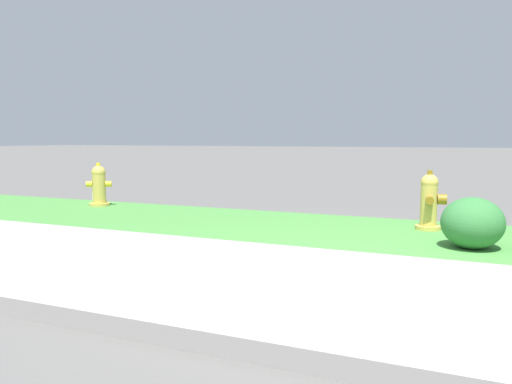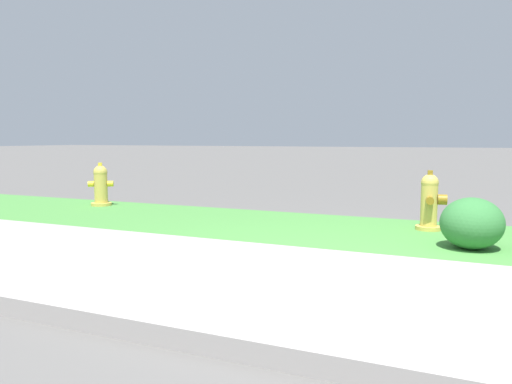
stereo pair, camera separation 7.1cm
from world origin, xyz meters
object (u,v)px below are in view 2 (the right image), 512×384
(fire_hydrant_far_end, at_px, (430,202))
(small_white_dog, at_px, (100,187))
(fire_hydrant_across_street, at_px, (101,185))
(shrub_bush_mid_verge, at_px, (472,223))

(fire_hydrant_far_end, distance_m, small_white_dog, 5.39)
(fire_hydrant_across_street, height_order, shrub_bush_mid_verge, fire_hydrant_across_street)
(small_white_dog, bearing_deg, fire_hydrant_far_end, 33.35)
(fire_hydrant_far_end, relative_size, small_white_dog, 1.71)
(fire_hydrant_far_end, bearing_deg, fire_hydrant_across_street, -99.04)
(fire_hydrant_far_end, bearing_deg, small_white_dog, -103.67)
(fire_hydrant_far_end, xyz_separation_m, small_white_dog, (-5.35, 0.59, -0.10))
(fire_hydrant_far_end, height_order, shrub_bush_mid_verge, fire_hydrant_far_end)
(fire_hydrant_far_end, relative_size, shrub_bush_mid_verge, 1.18)
(fire_hydrant_across_street, bearing_deg, fire_hydrant_far_end, -33.65)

